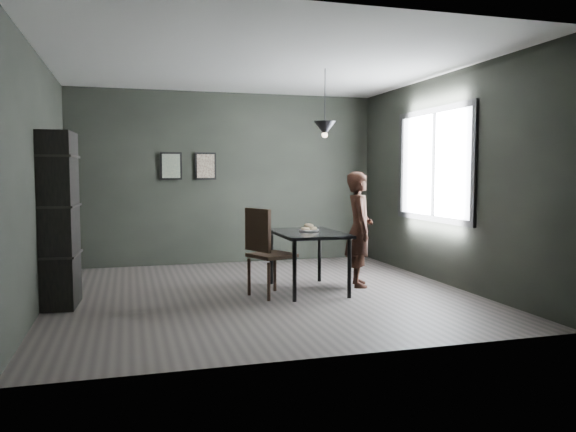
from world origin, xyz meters
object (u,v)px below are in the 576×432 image
object	(u,v)px
woman	(359,229)
pendant_lamp	(325,128)
white_plate	(309,231)
shelf_unit	(58,220)
wood_chair	(266,247)
cafe_table	(308,238)

from	to	relation	value
woman	pendant_lamp	xyz separation A→B (m)	(-0.49, -0.00, 1.30)
white_plate	woman	world-z (taller)	woman
woman	shelf_unit	bearing A→B (deg)	106.33
wood_chair	cafe_table	bearing A→B (deg)	-4.48
wood_chair	pendant_lamp	size ratio (longest dim) A/B	1.24
cafe_table	shelf_unit	xyz separation A→B (m)	(-2.92, -0.02, 0.30)
shelf_unit	cafe_table	bearing A→B (deg)	4.10
wood_chair	shelf_unit	bearing A→B (deg)	152.35
white_plate	wood_chair	size ratio (longest dim) A/B	0.21
white_plate	pendant_lamp	size ratio (longest dim) A/B	0.27
woman	wood_chair	bearing A→B (deg)	117.24
cafe_table	pendant_lamp	xyz separation A→B (m)	(0.25, 0.10, 1.38)
white_plate	wood_chair	bearing A→B (deg)	-157.84
cafe_table	white_plate	size ratio (longest dim) A/B	5.22
shelf_unit	pendant_lamp	xyz separation A→B (m)	(3.17, 0.12, 1.08)
white_plate	shelf_unit	world-z (taller)	shelf_unit
cafe_table	white_plate	world-z (taller)	white_plate
cafe_table	woman	distance (m)	0.75
wood_chair	shelf_unit	size ratio (longest dim) A/B	0.55
shelf_unit	woman	bearing A→B (deg)	5.60
cafe_table	shelf_unit	world-z (taller)	shelf_unit
cafe_table	wood_chair	xyz separation A→B (m)	(-0.60, -0.20, -0.06)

